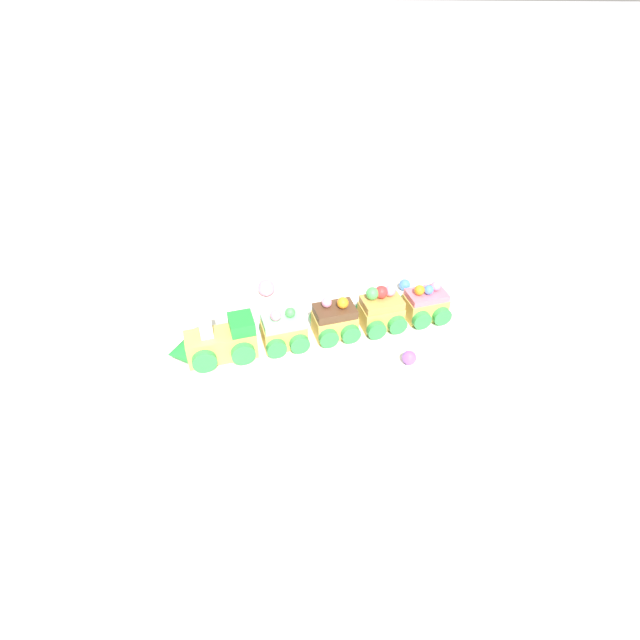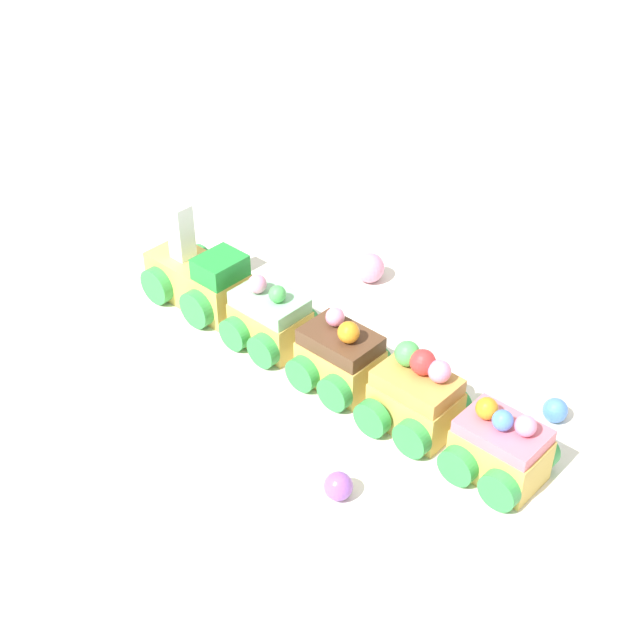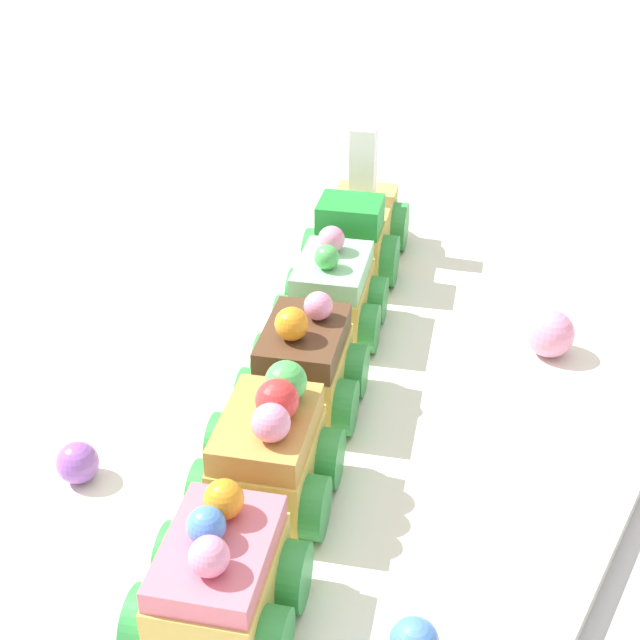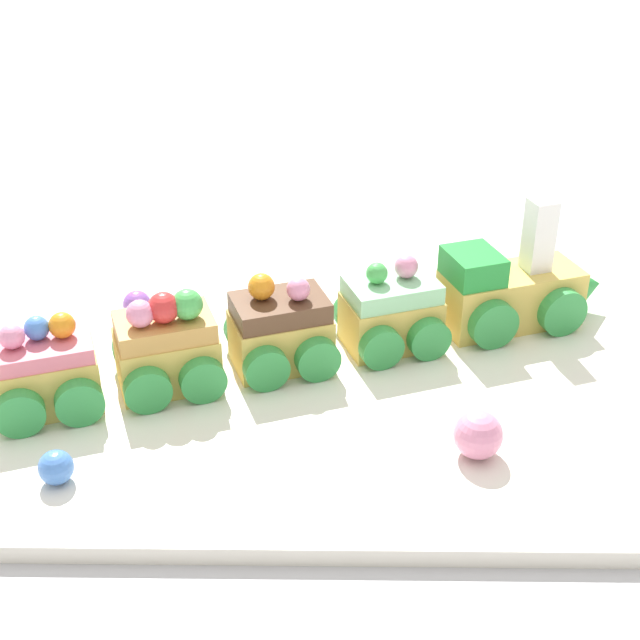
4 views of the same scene
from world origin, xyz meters
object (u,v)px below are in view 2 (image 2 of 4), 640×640
cake_train_locomotive (193,276)px  gumball_purple (338,486)px  cake_car_caramel (416,399)px  gumball_pink (369,268)px  cake_car_strawberry (500,450)px  cake_car_chocolate (340,359)px  gumball_blue (555,410)px  cake_car_mint (270,320)px

cake_train_locomotive → gumball_purple: (-0.30, 0.00, -0.02)m
cake_car_caramel → gumball_pink: size_ratio=2.83×
cake_car_strawberry → gumball_pink: size_ratio=2.83×
cake_car_caramel → gumball_pink: cake_car_caramel is taller
cake_car_chocolate → cake_car_strawberry: cake_car_chocolate is taller
cake_train_locomotive → gumball_purple: bearing=160.0°
cake_car_chocolate → gumball_blue: (-0.13, -0.13, -0.02)m
cake_train_locomotive → cake_car_mint: size_ratio=1.62×
cake_train_locomotive → cake_car_caramel: (-0.26, -0.09, 0.00)m
cake_car_caramel → gumball_purple: cake_car_caramel is taller
cake_car_mint → gumball_purple: bearing=149.6°
gumball_pink → gumball_purple: bearing=144.9°
cake_car_caramel → cake_car_strawberry: size_ratio=1.00×
cake_car_chocolate → cake_car_caramel: size_ratio=1.00×
gumball_pink → cake_car_caramel: bearing=159.2°
gumball_purple → cake_car_caramel: bearing=-66.9°
gumball_purple → gumball_blue: 0.20m
cake_car_caramel → cake_car_chocolate: bearing=0.5°
cake_car_strawberry → gumball_blue: (0.03, -0.08, -0.01)m
gumball_blue → cake_car_mint: bearing=38.0°
cake_train_locomotive → cake_car_strawberry: 0.36m
cake_car_caramel → gumball_pink: bearing=-40.3°
cake_car_caramel → gumball_purple: 0.10m
cake_car_chocolate → cake_car_caramel: (-0.08, -0.03, 0.00)m
cake_car_chocolate → gumball_purple: size_ratio=3.89×
cake_car_strawberry → gumball_blue: 0.09m
cake_car_caramel → gumball_blue: bearing=-135.0°
cake_car_strawberry → gumball_purple: 0.13m
cake_car_caramel → gumball_pink: (0.20, -0.08, -0.01)m
cake_car_mint → cake_car_strawberry: size_ratio=1.00×
cake_car_caramel → gumball_purple: bearing=93.6°
cake_car_chocolate → gumball_blue: size_ratio=4.12×
cake_car_strawberry → gumball_pink: bearing=-29.7°
cake_car_strawberry → cake_car_mint: bearing=0.0°
cake_car_strawberry → gumball_purple: (0.04, 0.12, -0.01)m
cake_car_chocolate → gumball_purple: bearing=130.8°
gumball_purple → gumball_pink: bearing=-35.1°
cake_train_locomotive → gumball_blue: cake_train_locomotive is taller
cake_train_locomotive → gumball_purple: cake_train_locomotive is taller
gumball_blue → gumball_pink: bearing=6.4°
cake_car_chocolate → gumball_pink: 0.17m
cake_car_chocolate → gumball_pink: size_ratio=2.83×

